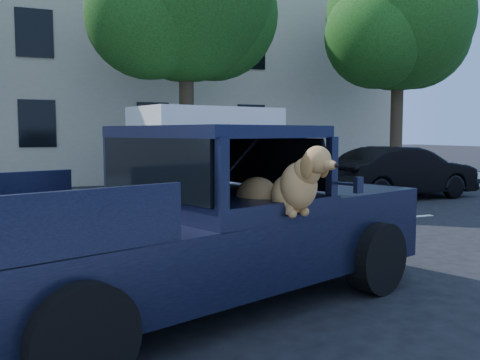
{
  "coord_description": "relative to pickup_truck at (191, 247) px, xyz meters",
  "views": [
    {
      "loc": [
        -0.17,
        -5.87,
        1.9
      ],
      "look_at": [
        2.1,
        -0.82,
        1.41
      ],
      "focal_mm": 40.0,
      "sensor_mm": 36.0,
      "label": 1
    }
  ],
  "objects": [
    {
      "name": "street_tree_right",
      "position": [
        11.36,
        10.09,
        5.05
      ],
      "size": [
        6.0,
        5.2,
        8.6
      ],
      "color": "#332619",
      "rests_on": "ground"
    },
    {
      "name": "street_tree_mid",
      "position": [
        3.36,
        10.09,
        5.05
      ],
      "size": [
        6.0,
        5.2,
        8.6
      ],
      "color": "#332619",
      "rests_on": "ground"
    },
    {
      "name": "ground",
      "position": [
        -1.67,
        0.47,
        -0.67
      ],
      "size": [
        120.0,
        120.0,
        0.0
      ],
      "primitive_type": "plane",
      "color": "black",
      "rests_on": "ground"
    },
    {
      "name": "lane_stripes",
      "position": [
        0.33,
        3.87,
        -0.66
      ],
      "size": [
        21.6,
        0.14,
        0.01
      ],
      "primitive_type": null,
      "color": "silver",
      "rests_on": "ground"
    },
    {
      "name": "pickup_truck",
      "position": [
        0.0,
        0.0,
        0.0
      ],
      "size": [
        5.89,
        3.71,
        1.97
      ],
      "rotation": [
        0.0,
        0.0,
        0.31
      ],
      "color": "black",
      "rests_on": "ground"
    },
    {
      "name": "building_main",
      "position": [
        1.33,
        16.97,
        3.83
      ],
      "size": [
        26.0,
        6.0,
        9.0
      ],
      "primitive_type": "cube",
      "color": "beige",
      "rests_on": "ground"
    },
    {
      "name": "parked_sedan",
      "position": [
        8.71,
        6.7,
        0.08
      ],
      "size": [
        1.64,
        4.55,
        1.49
      ],
      "primitive_type": "imported",
      "rotation": [
        0.0,
        0.0,
        1.58
      ],
      "color": "black",
      "rests_on": "ground"
    },
    {
      "name": "mail_truck",
      "position": [
        3.62,
        8.32,
        0.45
      ],
      "size": [
        5.0,
        3.12,
        2.57
      ],
      "rotation": [
        0.0,
        0.0,
        0.19
      ],
      "color": "silver",
      "rests_on": "ground"
    },
    {
      "name": "far_sidewalk",
      "position": [
        -1.67,
        9.67,
        -0.59
      ],
      "size": [
        60.0,
        4.0,
        0.15
      ],
      "primitive_type": "cube",
      "color": "gray",
      "rests_on": "ground"
    }
  ]
}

